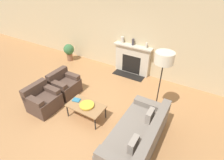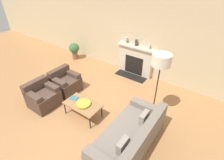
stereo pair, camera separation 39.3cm
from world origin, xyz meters
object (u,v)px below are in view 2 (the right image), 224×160
at_px(book, 74,98).
at_px(mantel_vase_left, 126,40).
at_px(coffee_table, 83,105).
at_px(fireplace, 135,61).
at_px(armchair_near, 43,96).
at_px(armchair_far, 65,83).
at_px(mantel_vase_center_left, 136,43).
at_px(floor_lamp, 161,65).
at_px(potted_plant, 74,49).
at_px(mantel_vase_center_right, 149,47).
at_px(couch, 130,137).
at_px(bowl, 83,104).

distance_m(book, mantel_vase_left, 2.90).
bearing_deg(coffee_table, fireplace, 89.50).
xyz_separation_m(fireplace, coffee_table, (-0.02, -2.81, -0.17)).
bearing_deg(armchair_near, armchair_far, 0.00).
height_order(armchair_far, coffee_table, armchair_far).
bearing_deg(coffee_table, mantel_vase_center_left, 89.94).
bearing_deg(mantel_vase_center_left, floor_lamp, -47.89).
height_order(mantel_vase_center_left, potted_plant, mantel_vase_center_left).
height_order(mantel_vase_center_left, mantel_vase_center_right, mantel_vase_center_left).
bearing_deg(couch, mantel_vase_center_right, -160.54).
bearing_deg(couch, book, -94.81).
distance_m(couch, mantel_vase_left, 3.66).
distance_m(couch, armchair_near, 2.82).
bearing_deg(armchair_near, mantel_vase_center_left, -21.85).
bearing_deg(couch, armchair_near, -85.22).
bearing_deg(coffee_table, mantel_vase_center_right, 79.87).
bearing_deg(mantel_vase_center_right, armchair_near, -119.21).
bearing_deg(mantel_vase_center_left, fireplace, -33.51).
distance_m(fireplace, bowl, 2.81).
height_order(couch, mantel_vase_center_right, mantel_vase_center_right).
bearing_deg(armchair_far, coffee_table, -112.21).
relative_size(bowl, potted_plant, 0.53).
bearing_deg(armchair_near, bowl, -75.04).
height_order(bowl, book, bowl).
xyz_separation_m(coffee_table, potted_plant, (-2.76, 2.39, 0.07)).
bearing_deg(fireplace, bowl, -89.72).
xyz_separation_m(coffee_table, mantel_vase_left, (-0.43, 2.82, 0.86)).
xyz_separation_m(armchair_near, armchair_far, (0.00, 0.87, 0.00)).
xyz_separation_m(armchair_far, bowl, (1.31, -0.52, 0.14)).
bearing_deg(bowl, mantel_vase_center_right, 80.62).
bearing_deg(bowl, floor_lamp, 36.02).
xyz_separation_m(couch, coffee_table, (-1.54, 0.11, 0.09)).
height_order(coffee_table, mantel_vase_left, mantel_vase_left).
distance_m(armchair_near, floor_lamp, 3.44).
xyz_separation_m(armchair_near, potted_plant, (-1.49, 2.74, 0.14)).
distance_m(floor_lamp, potted_plant, 4.65).
relative_size(fireplace, couch, 0.71).
relative_size(armchair_near, mantel_vase_center_right, 4.22).
xyz_separation_m(book, potted_plant, (-2.40, 2.35, 0.03)).
bearing_deg(mantel_vase_left, armchair_near, -104.85).
bearing_deg(armchair_near, floor_lamp, -62.78).
distance_m(bowl, book, 0.40).
bearing_deg(mantel_vase_left, bowl, -80.62).
height_order(bowl, potted_plant, potted_plant).
distance_m(couch, bowl, 1.52).
height_order(floor_lamp, mantel_vase_center_left, floor_lamp).
distance_m(armchair_near, potted_plant, 3.12).
xyz_separation_m(floor_lamp, mantel_vase_left, (-1.99, 1.72, -0.37)).
relative_size(mantel_vase_center_right, potted_plant, 0.25).
height_order(fireplace, mantel_vase_left, mantel_vase_left).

